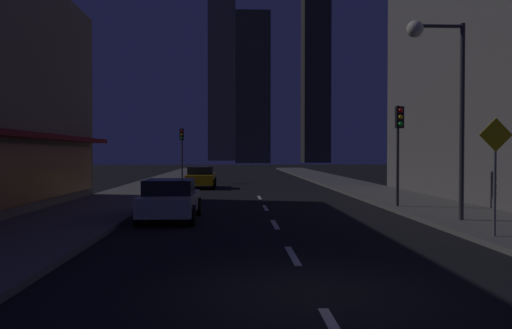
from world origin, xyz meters
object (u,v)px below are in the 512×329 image
object	(u,v)px
pedestrian_crossing_sign	(495,166)
car_parked_near	(170,199)
traffic_light_near_right	(399,133)
traffic_light_far_left	(182,143)
car_parked_far	(201,177)
street_lamp_right	(438,71)
fire_hydrant_far_left	(160,184)

from	to	relation	value
pedestrian_crossing_sign	car_parked_near	bearing A→B (deg)	152.44
traffic_light_near_right	traffic_light_far_left	distance (m)	22.99
car_parked_far	pedestrian_crossing_sign	size ratio (longest dim) A/B	1.34
car_parked_near	traffic_light_near_right	distance (m)	9.88
car_parked_near	pedestrian_crossing_sign	bearing A→B (deg)	-27.56
car_parked_near	traffic_light_far_left	size ratio (longest dim) A/B	1.01
street_lamp_right	traffic_light_near_right	bearing A→B (deg)	88.44
car_parked_far	street_lamp_right	bearing A→B (deg)	-63.88
car_parked_far	car_parked_near	bearing A→B (deg)	-90.00
car_parked_near	street_lamp_right	world-z (taller)	street_lamp_right
traffic_light_near_right	car_parked_near	bearing A→B (deg)	-161.88
street_lamp_right	car_parked_near	bearing A→B (deg)	171.00
fire_hydrant_far_left	car_parked_far	bearing A→B (deg)	54.49
traffic_light_far_left	car_parked_near	bearing A→B (deg)	-85.31
car_parked_near	pedestrian_crossing_sign	size ratio (longest dim) A/B	1.34
traffic_light_near_right	street_lamp_right	bearing A→B (deg)	-91.56
fire_hydrant_far_left	street_lamp_right	bearing A→B (deg)	-53.22
fire_hydrant_far_left	traffic_light_near_right	xyz separation A→B (m)	(11.40, -10.69, 2.74)
fire_hydrant_far_left	traffic_light_far_left	xyz separation A→B (m)	(0.40, 9.50, 2.74)
street_lamp_right	pedestrian_crossing_sign	size ratio (longest dim) A/B	2.09
car_parked_near	car_parked_far	distance (m)	16.89
car_parked_far	traffic_light_far_left	distance (m)	7.00
street_lamp_right	pedestrian_crossing_sign	world-z (taller)	street_lamp_right
car_parked_far	pedestrian_crossing_sign	bearing A→B (deg)	-67.01
car_parked_far	fire_hydrant_far_left	world-z (taller)	car_parked_far
traffic_light_near_right	traffic_light_far_left	bearing A→B (deg)	118.59
car_parked_near	street_lamp_right	distance (m)	10.07
car_parked_far	street_lamp_right	xyz separation A→B (m)	(8.98, -18.31, 4.33)
traffic_light_near_right	street_lamp_right	xyz separation A→B (m)	(-0.12, -4.40, 1.87)
car_parked_far	pedestrian_crossing_sign	xyz separation A→B (m)	(9.20, -21.69, 1.28)
traffic_light_near_right	traffic_light_far_left	world-z (taller)	same
street_lamp_right	pedestrian_crossing_sign	xyz separation A→B (m)	(0.22, -3.38, -3.05)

